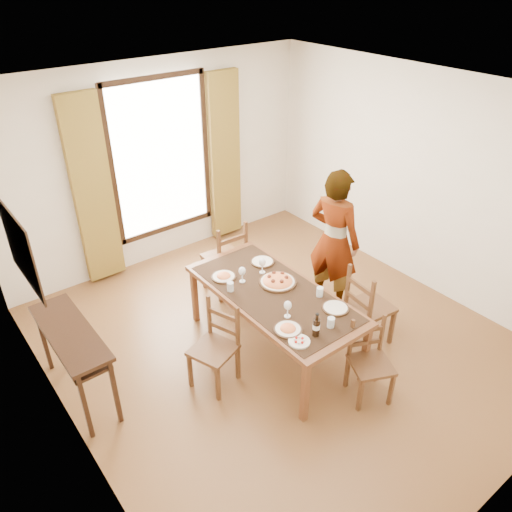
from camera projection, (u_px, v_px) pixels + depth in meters
ground at (279, 341)px, 5.64m from camera, size 5.00×5.00×0.00m
room_shell at (273, 215)px, 4.92m from camera, size 4.60×5.10×2.74m
console_table at (71, 340)px, 4.62m from camera, size 0.38×1.20×0.80m
dining_table at (274, 297)px, 5.18m from camera, size 0.93×2.00×0.76m
chair_west at (215, 349)px, 4.91m from camera, size 0.51×0.51×0.90m
chair_north at (226, 260)px, 6.24m from camera, size 0.46×0.46×1.01m
chair_south at (370, 363)px, 4.78m from camera, size 0.49×0.49×0.84m
chair_east at (368, 308)px, 5.42m from camera, size 0.47×0.47×0.97m
man at (334, 241)px, 5.80m from camera, size 0.84×0.72×1.77m
plate_sw at (288, 328)px, 4.62m from camera, size 0.27×0.27×0.05m
plate_se at (336, 307)px, 4.90m from camera, size 0.27×0.27×0.05m
plate_nw at (224, 275)px, 5.37m from camera, size 0.27×0.27×0.05m
plate_ne at (262, 260)px, 5.63m from camera, size 0.27×0.27×0.05m
pasta_platter at (278, 279)px, 5.27m from camera, size 0.40×0.40×0.10m
caprese_plate at (299, 340)px, 4.48m from camera, size 0.20×0.20×0.04m
wine_glass_a at (288, 309)px, 4.76m from camera, size 0.08×0.08×0.18m
wine_glass_b at (262, 265)px, 5.42m from camera, size 0.08×0.08×0.18m
wine_glass_c at (242, 274)px, 5.27m from camera, size 0.08×0.08×0.18m
tumbler_a at (320, 292)px, 5.07m from camera, size 0.07×0.07×0.10m
tumbler_b at (230, 287)px, 5.15m from camera, size 0.07×0.07×0.10m
tumbler_c at (331, 322)px, 4.65m from camera, size 0.07×0.07×0.10m
wine_bottle at (316, 324)px, 4.51m from camera, size 0.07×0.07×0.25m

